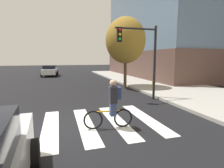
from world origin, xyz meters
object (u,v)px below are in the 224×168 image
traffic_light_near (142,50)px  fire_hydrant (154,82)px  cyclist (112,104)px  sedan_mid (50,70)px  street_tree_near (125,41)px

traffic_light_near → fire_hydrant: 4.89m
cyclist → fire_hydrant: size_ratio=2.19×
sedan_mid → traffic_light_near: bearing=-71.1°
cyclist → traffic_light_near: size_ratio=0.41×
traffic_light_near → fire_hydrant: (2.72, 3.34, -2.33)m
traffic_light_near → street_tree_near: size_ratio=0.75×
sedan_mid → fire_hydrant: sedan_mid is taller
sedan_mid → traffic_light_near: traffic_light_near is taller
cyclist → street_tree_near: bearing=66.4°
traffic_light_near → street_tree_near: 4.52m
cyclist → street_tree_near: size_ratio=0.30×
traffic_light_near → street_tree_near: (0.67, 4.37, 0.94)m
cyclist → sedan_mid: bearing=98.1°
sedan_mid → cyclist: (2.87, -20.08, 0.08)m
traffic_light_near → fire_hydrant: traffic_light_near is taller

